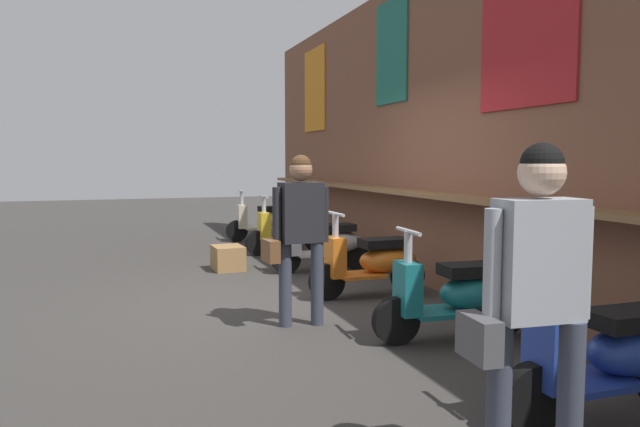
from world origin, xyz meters
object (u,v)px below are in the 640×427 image
at_px(scooter_orange, 375,262).
at_px(merchandise_crate, 228,258).
at_px(scooter_yellow, 293,230).
at_px(shopper_browsing, 535,282).
at_px(scooter_teal, 460,295).
at_px(scooter_cream, 267,220).
at_px(scooter_blue, 615,355).
at_px(scooter_silver, 326,243).
at_px(shopper_with_handbag, 299,224).

distance_m(scooter_orange, merchandise_crate, 2.51).
height_order(scooter_yellow, scooter_orange, same).
xyz_separation_m(shopper_browsing, merchandise_crate, (-6.02, -0.32, -0.81)).
xyz_separation_m(scooter_orange, merchandise_crate, (-2.15, -1.27, -0.22)).
distance_m(scooter_orange, scooter_teal, 1.75).
relative_size(scooter_cream, scooter_blue, 1.00).
distance_m(scooter_silver, scooter_blue, 5.04).
height_order(scooter_yellow, scooter_silver, same).
relative_size(scooter_orange, merchandise_crate, 2.80).
bearing_deg(shopper_browsing, scooter_orange, 170.60).
bearing_deg(scooter_yellow, scooter_blue, 89.15).
xyz_separation_m(scooter_cream, shopper_browsing, (8.82, -0.95, 0.59)).
height_order(scooter_yellow, merchandise_crate, scooter_yellow).
bearing_deg(shopper_browsing, scooter_blue, 119.50).
bearing_deg(scooter_silver, scooter_teal, 90.46).
bearing_deg(scooter_orange, merchandise_crate, -60.51).
bearing_deg(scooter_orange, scooter_yellow, -91.18).
bearing_deg(scooter_orange, shopper_with_handbag, 36.13).
relative_size(scooter_silver, merchandise_crate, 2.79).
distance_m(scooter_blue, shopper_with_handbag, 2.85).
distance_m(scooter_teal, scooter_blue, 1.68).
bearing_deg(scooter_cream, scooter_blue, 92.10).
height_order(scooter_teal, shopper_browsing, shopper_browsing).
bearing_deg(shopper_browsing, scooter_yellow, 176.81).
relative_size(scooter_teal, shopper_browsing, 0.87).
height_order(shopper_with_handbag, shopper_browsing, shopper_browsing).
height_order(scooter_silver, scooter_teal, same).
bearing_deg(scooter_teal, scooter_blue, 94.28).
xyz_separation_m(scooter_yellow, scooter_blue, (6.68, 0.00, 0.00)).
bearing_deg(scooter_yellow, shopper_with_handbag, 73.40).
relative_size(scooter_yellow, scooter_teal, 1.00).
xyz_separation_m(scooter_orange, scooter_blue, (3.43, 0.00, 0.00)).
distance_m(scooter_silver, shopper_browsing, 5.60).
bearing_deg(scooter_silver, shopper_with_handbag, 65.45).
height_order(scooter_orange, shopper_with_handbag, shopper_with_handbag).
relative_size(scooter_blue, shopper_browsing, 0.87).
height_order(scooter_cream, scooter_silver, same).
relative_size(scooter_teal, scooter_blue, 1.00).
distance_m(scooter_orange, shopper_browsing, 4.03).
height_order(scooter_cream, scooter_yellow, same).
relative_size(scooter_silver, scooter_orange, 1.00).
height_order(scooter_orange, merchandise_crate, scooter_orange).
relative_size(scooter_cream, shopper_with_handbag, 0.89).
relative_size(scooter_blue, shopper_with_handbag, 0.88).
relative_size(scooter_silver, scooter_blue, 1.00).
relative_size(scooter_yellow, shopper_browsing, 0.87).
xyz_separation_m(scooter_yellow, scooter_silver, (1.64, 0.00, 0.00)).
height_order(shopper_with_handbag, merchandise_crate, shopper_with_handbag).
bearing_deg(merchandise_crate, shopper_with_handbag, 2.00).
xyz_separation_m(scooter_yellow, merchandise_crate, (1.10, -1.27, -0.22)).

